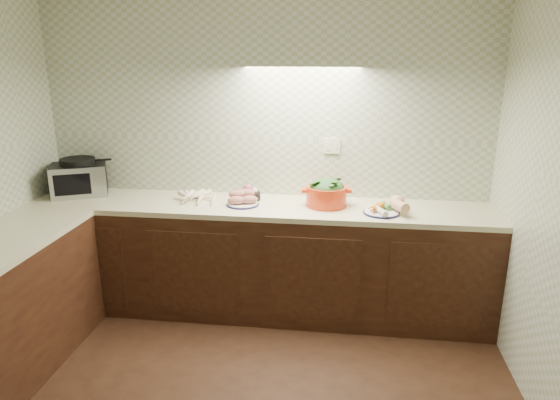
# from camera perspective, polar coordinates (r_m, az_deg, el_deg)

# --- Properties ---
(room) EXTENTS (3.60, 3.60, 2.60)m
(room) POSITION_cam_1_polar(r_m,az_deg,el_deg) (2.28, -9.29, 5.81)
(room) COLOR black
(room) RESTS_ON ground
(counter) EXTENTS (3.60, 3.60, 0.90)m
(counter) POSITION_cam_1_polar(r_m,az_deg,el_deg) (3.51, -16.08, -11.10)
(counter) COLOR black
(counter) RESTS_ON ground
(toaster_oven) EXTENTS (0.52, 0.48, 0.30)m
(toaster_oven) POSITION_cam_1_polar(r_m,az_deg,el_deg) (4.43, -21.96, 2.38)
(toaster_oven) COLOR black
(toaster_oven) RESTS_ON counter
(parsnip_pile) EXTENTS (0.38, 0.32, 0.07)m
(parsnip_pile) POSITION_cam_1_polar(r_m,az_deg,el_deg) (3.98, -9.24, 0.21)
(parsnip_pile) COLOR beige
(parsnip_pile) RESTS_ON counter
(sweet_potato_plate) EXTENTS (0.25, 0.25, 0.12)m
(sweet_potato_plate) POSITION_cam_1_polar(r_m,az_deg,el_deg) (3.86, -4.34, 0.08)
(sweet_potato_plate) COLOR #131140
(sweet_potato_plate) RESTS_ON counter
(onion_bowl) EXTENTS (0.17, 0.17, 0.13)m
(onion_bowl) POSITION_cam_1_polar(r_m,az_deg,el_deg) (3.99, -3.47, 0.69)
(onion_bowl) COLOR black
(onion_bowl) RESTS_ON counter
(dutch_oven) EXTENTS (0.39, 0.35, 0.22)m
(dutch_oven) POSITION_cam_1_polar(r_m,az_deg,el_deg) (3.83, 5.33, 0.86)
(dutch_oven) COLOR red
(dutch_oven) RESTS_ON counter
(veg_plate) EXTENTS (0.34, 0.34, 0.13)m
(veg_plate) POSITION_cam_1_polar(r_m,az_deg,el_deg) (3.76, 12.30, -0.74)
(veg_plate) COLOR #131140
(veg_plate) RESTS_ON counter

